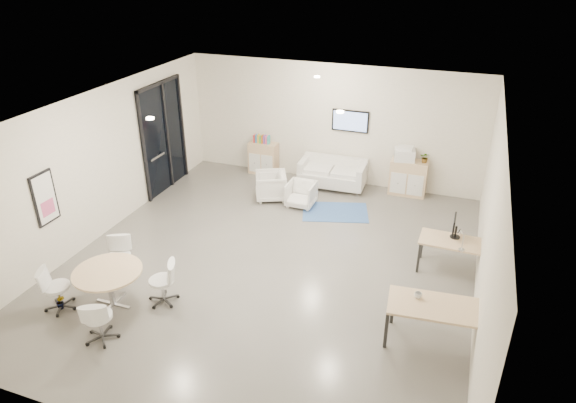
# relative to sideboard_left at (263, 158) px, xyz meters

# --- Properties ---
(room_shell) EXTENTS (9.60, 10.60, 4.80)m
(room_shell) POSITION_rel_sideboard_left_xyz_m (1.91, -4.27, 1.15)
(room_shell) COLOR #5B5953
(room_shell) RESTS_ON ground
(glass_door) EXTENTS (0.09, 1.90, 2.85)m
(glass_door) POSITION_rel_sideboard_left_xyz_m (-2.05, -1.76, 1.05)
(glass_door) COLOR black
(glass_door) RESTS_ON room_shell
(artwork) EXTENTS (0.05, 0.54, 1.04)m
(artwork) POSITION_rel_sideboard_left_xyz_m (-2.06, -5.87, 1.10)
(artwork) COLOR black
(artwork) RESTS_ON room_shell
(wall_tv) EXTENTS (0.98, 0.06, 0.58)m
(wall_tv) POSITION_rel_sideboard_left_xyz_m (2.41, 0.20, 1.30)
(wall_tv) COLOR black
(wall_tv) RESTS_ON room_shell
(ceiling_spots) EXTENTS (3.14, 4.14, 0.03)m
(ceiling_spots) POSITION_rel_sideboard_left_xyz_m (1.71, -3.43, 2.73)
(ceiling_spots) COLOR #FFEAC6
(ceiling_spots) RESTS_ON room_shell
(sideboard_left) EXTENTS (0.80, 0.42, 0.90)m
(sideboard_left) POSITION_rel_sideboard_left_xyz_m (0.00, 0.00, 0.00)
(sideboard_left) COLOR tan
(sideboard_left) RESTS_ON room_shell
(sideboard_right) EXTENTS (0.94, 0.45, 0.94)m
(sideboard_right) POSITION_rel_sideboard_left_xyz_m (4.07, -0.02, 0.02)
(sideboard_right) COLOR tan
(sideboard_right) RESTS_ON room_shell
(books) EXTENTS (0.47, 0.14, 0.22)m
(books) POSITION_rel_sideboard_left_xyz_m (-0.04, 0.00, 0.56)
(books) COLOR red
(books) RESTS_ON sideboard_left
(printer) EXTENTS (0.58, 0.51, 0.36)m
(printer) POSITION_rel_sideboard_left_xyz_m (3.91, -0.01, 0.66)
(printer) COLOR white
(printer) RESTS_ON sideboard_right
(loveseat) EXTENTS (1.77, 0.93, 0.65)m
(loveseat) POSITION_rel_sideboard_left_xyz_m (2.10, -0.21, -0.09)
(loveseat) COLOR silver
(loveseat) RESTS_ON room_shell
(blue_rug) EXTENTS (1.81, 1.45, 0.01)m
(blue_rug) POSITION_rel_sideboard_left_xyz_m (2.58, -1.66, -0.44)
(blue_rug) COLOR navy
(blue_rug) RESTS_ON room_shell
(armchair_left) EXTENTS (0.96, 0.98, 0.78)m
(armchair_left) POSITION_rel_sideboard_left_xyz_m (0.81, -1.48, -0.06)
(armchair_left) COLOR silver
(armchair_left) RESTS_ON room_shell
(armchair_right) EXTENTS (0.67, 0.63, 0.69)m
(armchair_right) POSITION_rel_sideboard_left_xyz_m (1.67, -1.59, -0.11)
(armchair_right) COLOR silver
(armchair_right) RESTS_ON room_shell
(desk_rear) EXTENTS (1.33, 0.69, 0.69)m
(desk_rear) POSITION_rel_sideboard_left_xyz_m (5.41, -3.31, 0.17)
(desk_rear) COLOR tan
(desk_rear) RESTS_ON room_shell
(desk_front) EXTENTS (1.57, 0.89, 0.78)m
(desk_front) POSITION_rel_sideboard_left_xyz_m (5.28, -5.63, 0.25)
(desk_front) COLOR tan
(desk_front) RESTS_ON room_shell
(monitor) EXTENTS (0.20, 0.50, 0.44)m
(monitor) POSITION_rel_sideboard_left_xyz_m (5.37, -3.16, 0.47)
(monitor) COLOR black
(monitor) RESTS_ON desk_rear
(round_table) EXTENTS (1.21, 1.21, 0.74)m
(round_table) POSITION_rel_sideboard_left_xyz_m (-0.27, -6.54, 0.20)
(round_table) COLOR tan
(round_table) RESTS_ON room_shell
(meeting_chairs) EXTENTS (2.41, 2.41, 0.82)m
(meeting_chairs) POSITION_rel_sideboard_left_xyz_m (-0.27, -6.54, -0.04)
(meeting_chairs) COLOR white
(meeting_chairs) RESTS_ON room_shell
(plant_cabinet) EXTENTS (0.28, 0.31, 0.22)m
(plant_cabinet) POSITION_rel_sideboard_left_xyz_m (4.43, -0.02, 0.60)
(plant_cabinet) COLOR #3F7F3F
(plant_cabinet) RESTS_ON sideboard_right
(plant_floor) EXTENTS (0.26, 0.33, 0.13)m
(plant_floor) POSITION_rel_sideboard_left_xyz_m (-1.07, -6.95, -0.39)
(plant_floor) COLOR #3F7F3F
(plant_floor) RESTS_ON room_shell
(cup) EXTENTS (0.13, 0.10, 0.12)m
(cup) POSITION_rel_sideboard_left_xyz_m (4.97, -5.53, 0.39)
(cup) COLOR white
(cup) RESTS_ON desk_front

